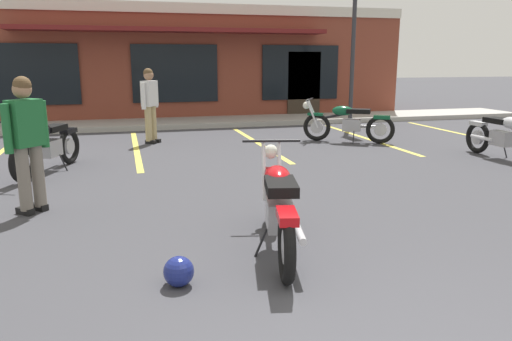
{
  "coord_description": "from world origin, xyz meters",
  "views": [
    {
      "loc": [
        -1.58,
        -1.96,
        1.87
      ],
      "look_at": [
        -0.06,
        3.63,
        0.55
      ],
      "focal_mm": 34.44,
      "sensor_mm": 36.0,
      "label": 1
    }
  ],
  "objects_px": {
    "motorcycle_foreground_classic": "(278,205)",
    "motorcycle_blue_standard": "(46,146)",
    "parking_lot_lamp_post": "(356,14)",
    "motorcycle_silver_naked": "(506,136)",
    "person_in_shorts_foreground": "(27,137)",
    "person_in_black_shirt": "(150,101)",
    "motorcycle_black_cruiser": "(347,122)",
    "helmet_on_pavement": "(179,271)"
  },
  "relations": [
    {
      "from": "motorcycle_silver_naked",
      "to": "parking_lot_lamp_post",
      "type": "distance_m",
      "value": 6.07
    },
    {
      "from": "person_in_shorts_foreground",
      "to": "parking_lot_lamp_post",
      "type": "relative_size",
      "value": 0.35
    },
    {
      "from": "helmet_on_pavement",
      "to": "parking_lot_lamp_post",
      "type": "xyz_separation_m",
      "value": [
        6.05,
        9.16,
        2.95
      ]
    },
    {
      "from": "helmet_on_pavement",
      "to": "motorcycle_blue_standard",
      "type": "bearing_deg",
      "value": 108.74
    },
    {
      "from": "motorcycle_black_cruiser",
      "to": "motorcycle_silver_naked",
      "type": "xyz_separation_m",
      "value": [
        1.97,
        -2.67,
        0.0
      ]
    },
    {
      "from": "motorcycle_silver_naked",
      "to": "motorcycle_black_cruiser",
      "type": "bearing_deg",
      "value": 126.43
    },
    {
      "from": "motorcycle_foreground_classic",
      "to": "motorcycle_blue_standard",
      "type": "bearing_deg",
      "value": 122.19
    },
    {
      "from": "parking_lot_lamp_post",
      "to": "motorcycle_black_cruiser",
      "type": "bearing_deg",
      "value": -118.05
    },
    {
      "from": "helmet_on_pavement",
      "to": "parking_lot_lamp_post",
      "type": "height_order",
      "value": "parking_lot_lamp_post"
    },
    {
      "from": "motorcycle_black_cruiser",
      "to": "parking_lot_lamp_post",
      "type": "height_order",
      "value": "parking_lot_lamp_post"
    },
    {
      "from": "motorcycle_blue_standard",
      "to": "person_in_shorts_foreground",
      "type": "xyz_separation_m",
      "value": [
        0.13,
        -2.32,
        0.49
      ]
    },
    {
      "from": "motorcycle_foreground_classic",
      "to": "helmet_on_pavement",
      "type": "distance_m",
      "value": 1.23
    },
    {
      "from": "parking_lot_lamp_post",
      "to": "motorcycle_silver_naked",
      "type": "bearing_deg",
      "value": -84.82
    },
    {
      "from": "person_in_shorts_foreground",
      "to": "parking_lot_lamp_post",
      "type": "xyz_separation_m",
      "value": [
        7.56,
        6.65,
        2.13
      ]
    },
    {
      "from": "motorcycle_silver_naked",
      "to": "person_in_shorts_foreground",
      "type": "bearing_deg",
      "value": -171.52
    },
    {
      "from": "motorcycle_black_cruiser",
      "to": "helmet_on_pavement",
      "type": "bearing_deg",
      "value": -125.59
    },
    {
      "from": "motorcycle_black_cruiser",
      "to": "motorcycle_blue_standard",
      "type": "relative_size",
      "value": 0.93
    },
    {
      "from": "motorcycle_black_cruiser",
      "to": "motorcycle_blue_standard",
      "type": "distance_m",
      "value": 6.4
    },
    {
      "from": "parking_lot_lamp_post",
      "to": "person_in_black_shirt",
      "type": "bearing_deg",
      "value": -163.5
    },
    {
      "from": "motorcycle_silver_naked",
      "to": "person_in_black_shirt",
      "type": "xyz_separation_m",
      "value": [
        -6.32,
        3.73,
        0.49
      ]
    },
    {
      "from": "motorcycle_silver_naked",
      "to": "parking_lot_lamp_post",
      "type": "bearing_deg",
      "value": 95.18
    },
    {
      "from": "motorcycle_foreground_classic",
      "to": "motorcycle_blue_standard",
      "type": "height_order",
      "value": "same"
    },
    {
      "from": "motorcycle_foreground_classic",
      "to": "person_in_black_shirt",
      "type": "xyz_separation_m",
      "value": [
        -0.83,
        6.88,
        0.49
      ]
    },
    {
      "from": "person_in_black_shirt",
      "to": "motorcycle_silver_naked",
      "type": "bearing_deg",
      "value": -30.52
    },
    {
      "from": "person_in_black_shirt",
      "to": "motorcycle_foreground_classic",
      "type": "bearing_deg",
      "value": -83.12
    },
    {
      "from": "motorcycle_silver_naked",
      "to": "helmet_on_pavement",
      "type": "bearing_deg",
      "value": -150.45
    },
    {
      "from": "motorcycle_black_cruiser",
      "to": "parking_lot_lamp_post",
      "type": "relative_size",
      "value": 0.39
    },
    {
      "from": "motorcycle_silver_naked",
      "to": "motorcycle_blue_standard",
      "type": "relative_size",
      "value": 1.06
    },
    {
      "from": "motorcycle_silver_naked",
      "to": "motorcycle_blue_standard",
      "type": "height_order",
      "value": "same"
    },
    {
      "from": "motorcycle_black_cruiser",
      "to": "person_in_shorts_foreground",
      "type": "distance_m",
      "value": 7.22
    },
    {
      "from": "person_in_shorts_foreground",
      "to": "motorcycle_silver_naked",
      "type": "bearing_deg",
      "value": 8.48
    },
    {
      "from": "motorcycle_silver_naked",
      "to": "motorcycle_blue_standard",
      "type": "distance_m",
      "value": 8.26
    },
    {
      "from": "motorcycle_silver_naked",
      "to": "person_in_shorts_foreground",
      "type": "relative_size",
      "value": 1.26
    },
    {
      "from": "motorcycle_silver_naked",
      "to": "motorcycle_foreground_classic",
      "type": "bearing_deg",
      "value": -150.11
    },
    {
      "from": "motorcycle_blue_standard",
      "to": "motorcycle_foreground_classic",
      "type": "bearing_deg",
      "value": -57.81
    },
    {
      "from": "motorcycle_black_cruiser",
      "to": "motorcycle_blue_standard",
      "type": "height_order",
      "value": "same"
    },
    {
      "from": "motorcycle_blue_standard",
      "to": "person_in_black_shirt",
      "type": "xyz_separation_m",
      "value": [
        1.86,
        2.61,
        0.49
      ]
    },
    {
      "from": "motorcycle_foreground_classic",
      "to": "motorcycle_black_cruiser",
      "type": "height_order",
      "value": "same"
    },
    {
      "from": "motorcycle_blue_standard",
      "to": "person_in_black_shirt",
      "type": "height_order",
      "value": "person_in_black_shirt"
    },
    {
      "from": "motorcycle_silver_naked",
      "to": "parking_lot_lamp_post",
      "type": "height_order",
      "value": "parking_lot_lamp_post"
    },
    {
      "from": "motorcycle_black_cruiser",
      "to": "parking_lot_lamp_post",
      "type": "xyz_separation_m",
      "value": [
        1.48,
        2.78,
        2.62
      ]
    },
    {
      "from": "motorcycle_black_cruiser",
      "to": "motorcycle_foreground_classic",
      "type": "bearing_deg",
      "value": -121.1
    }
  ]
}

